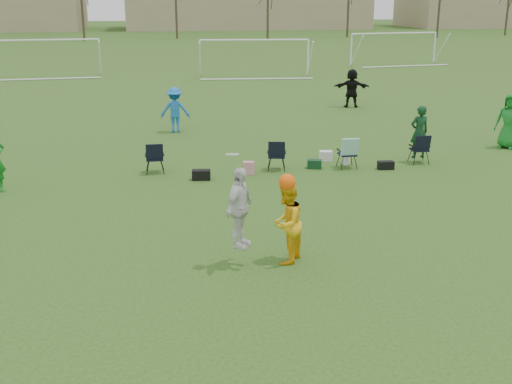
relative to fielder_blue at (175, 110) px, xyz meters
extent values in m
plane|color=#294A17|center=(1.83, -14.15, -0.90)|extent=(260.00, 260.00, 0.00)
imported|color=blue|center=(0.00, 0.00, 0.00)|extent=(1.20, 0.74, 1.80)
imported|color=#157A24|center=(11.78, -4.54, 0.08)|extent=(1.12, 1.12, 1.97)
imported|color=black|center=(8.72, 4.75, 0.03)|extent=(1.81, 0.92, 1.87)
imported|color=silver|center=(0.91, -13.64, 0.36)|extent=(0.87, 1.03, 1.65)
imported|color=yellow|center=(1.89, -13.53, -0.05)|extent=(0.98, 1.04, 1.69)
sphere|color=#FF5C0D|center=(1.89, -13.53, 0.82)|extent=(0.34, 0.34, 0.34)
cylinder|color=white|center=(0.78, -13.62, 1.46)|extent=(0.27, 0.27, 0.07)
imported|color=#0F371A|center=(7.78, -6.04, 0.11)|extent=(0.67, 0.48, 1.73)
cube|color=black|center=(0.56, -7.10, -0.75)|extent=(0.58, 0.35, 0.30)
cube|color=#CE8594|center=(2.04, -6.71, -0.70)|extent=(0.39, 0.30, 0.40)
cube|color=#0F371B|center=(4.22, -6.32, -0.76)|extent=(0.50, 0.38, 0.28)
cube|color=white|center=(4.83, -5.39, -0.74)|extent=(0.45, 0.34, 0.32)
cylinder|color=white|center=(5.37, -5.93, -0.75)|extent=(0.26, 0.26, 0.30)
cube|color=black|center=(6.43, -6.75, -0.77)|extent=(0.51, 0.27, 0.26)
cube|color=black|center=(-0.81, -6.09, -0.42)|extent=(0.61, 0.61, 0.96)
cube|color=black|center=(2.99, -6.30, -0.42)|extent=(0.70, 0.70, 0.96)
cube|color=black|center=(5.26, -6.40, -0.42)|extent=(0.61, 0.61, 0.96)
cube|color=black|center=(7.78, -6.14, -0.42)|extent=(0.61, 0.61, 0.96)
cylinder|color=white|center=(-4.54, 20.17, 0.30)|extent=(0.12, 0.12, 2.40)
cylinder|color=white|center=(-8.17, 19.85, 1.50)|extent=(7.28, 0.76, 0.12)
cylinder|color=white|center=(2.19, 18.11, 0.30)|extent=(0.12, 0.12, 2.40)
cylinder|color=white|center=(9.47, 17.60, 0.30)|extent=(0.12, 0.12, 2.40)
cylinder|color=white|center=(5.83, 17.85, 1.50)|extent=(7.29, 0.63, 0.12)
cylinder|color=white|center=(14.21, 23.34, 0.30)|extent=(0.12, 0.12, 2.40)
cylinder|color=white|center=(21.44, 24.36, 0.30)|extent=(0.12, 0.12, 2.40)
cylinder|color=white|center=(17.83, 23.85, 1.50)|extent=(7.25, 1.13, 0.12)
cylinder|color=#382B21|center=(12.83, 54.35, 3.60)|extent=(0.28, 0.28, 9.00)
cylinder|color=#382B21|center=(45.83, 57.35, 3.60)|extent=(0.28, 0.28, 9.00)
camera|label=1|loc=(-0.55, -25.61, 4.42)|focal=45.00mm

